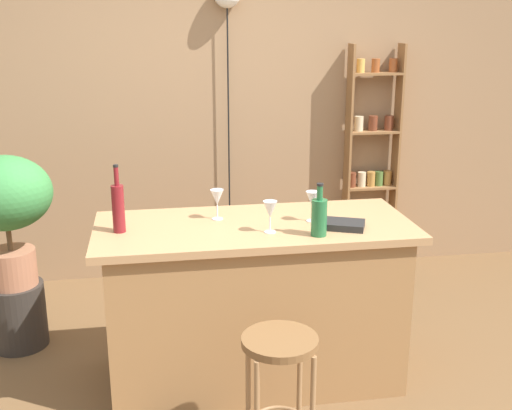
{
  "coord_description": "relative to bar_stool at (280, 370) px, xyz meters",
  "views": [
    {
      "loc": [
        -0.52,
        -2.84,
        1.95
      ],
      "look_at": [
        0.05,
        0.55,
        0.94
      ],
      "focal_mm": 44.58,
      "sensor_mm": 36.0,
      "label": 1
    }
  ],
  "objects": [
    {
      "name": "cookbook",
      "position": [
        0.45,
        0.59,
        0.45
      ],
      "size": [
        0.25,
        0.22,
        0.03
      ],
      "primitive_type": "cube",
      "rotation": [
        0.0,
        0.0,
        -0.4
      ],
      "color": "black",
      "rests_on": "kitchen_counter"
    },
    {
      "name": "bottle_sauce_amber",
      "position": [
        -0.69,
        0.72,
        0.57
      ],
      "size": [
        0.06,
        0.06,
        0.35
      ],
      "color": "maroon",
      "rests_on": "kitchen_counter"
    },
    {
      "name": "spice_shelf",
      "position": [
        1.19,
        2.24,
        0.42
      ],
      "size": [
        0.41,
        0.14,
        1.77
      ],
      "color": "olive",
      "rests_on": "ground"
    },
    {
      "name": "wine_glass_right",
      "position": [
        0.32,
        0.73,
        0.55
      ],
      "size": [
        0.07,
        0.07,
        0.16
      ],
      "color": "silver",
      "rests_on": "kitchen_counter"
    },
    {
      "name": "pendant_globe_light",
      "position": [
        0.07,
        2.27,
        1.6
      ],
      "size": [
        0.19,
        0.19,
        2.21
      ],
      "color": "black",
      "rests_on": "ground"
    },
    {
      "name": "bottle_wine_red",
      "position": [
        0.3,
        0.5,
        0.54
      ],
      "size": [
        0.08,
        0.08,
        0.27
      ],
      "color": "#236638",
      "rests_on": "kitchen_counter"
    },
    {
      "name": "back_wall",
      "position": [
        0.01,
        2.38,
        0.93
      ],
      "size": [
        6.4,
        0.1,
        2.8
      ],
      "primitive_type": "cube",
      "color": "#997551",
      "rests_on": "ground"
    },
    {
      "name": "kitchen_counter",
      "position": [
        0.01,
        0.73,
        -0.01
      ],
      "size": [
        1.67,
        0.73,
        0.91
      ],
      "color": "#9E7042",
      "rests_on": "ground"
    },
    {
      "name": "ground",
      "position": [
        0.01,
        0.43,
        -0.47
      ],
      "size": [
        12.0,
        12.0,
        0.0
      ],
      "primitive_type": "plane",
      "color": "brown"
    },
    {
      "name": "bar_stool",
      "position": [
        0.0,
        0.0,
        0.0
      ],
      "size": [
        0.34,
        0.34,
        0.63
      ],
      "color": "#997047",
      "rests_on": "ground"
    },
    {
      "name": "wine_glass_center",
      "position": [
        -0.17,
        0.85,
        0.55
      ],
      "size": [
        0.07,
        0.07,
        0.16
      ],
      "color": "silver",
      "rests_on": "kitchen_counter"
    },
    {
      "name": "wine_glass_left",
      "position": [
        0.06,
        0.58,
        0.55
      ],
      "size": [
        0.07,
        0.07,
        0.16
      ],
      "color": "silver",
      "rests_on": "kitchen_counter"
    },
    {
      "name": "potted_plant",
      "position": [
        -1.36,
        1.32,
        0.45
      ],
      "size": [
        0.55,
        0.49,
        0.79
      ],
      "color": "#A86B4C",
      "rests_on": "plant_stool"
    },
    {
      "name": "plant_stool",
      "position": [
        -1.36,
        1.32,
        -0.27
      ],
      "size": [
        0.33,
        0.33,
        0.4
      ],
      "primitive_type": "cylinder",
      "color": "#2D2823",
      "rests_on": "ground"
    }
  ]
}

